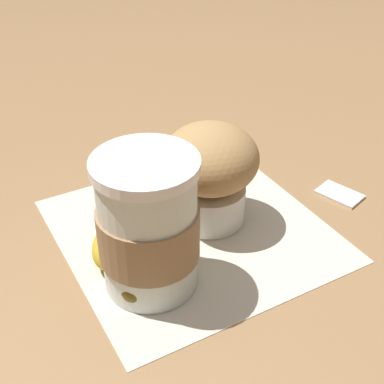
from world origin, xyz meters
The scene contains 6 objects.
ground_plane centered at (0.00, 0.00, 0.00)m, with size 3.00×3.00×0.00m, color #936D47.
paper_napkin centered at (0.00, 0.00, 0.00)m, with size 0.27×0.27×0.00m, color beige.
coffee_cup centered at (-0.07, 0.06, 0.07)m, with size 0.09×0.09×0.13m.
muffin centered at (0.02, -0.02, 0.06)m, with size 0.10×0.10×0.11m.
banana centered at (0.00, 0.07, 0.02)m, with size 0.19×0.11×0.04m.
sugar_packet centered at (0.02, -0.18, 0.00)m, with size 0.05×0.03×0.01m, color white.
Camera 1 is at (-0.43, 0.11, 0.36)m, focal length 50.00 mm.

